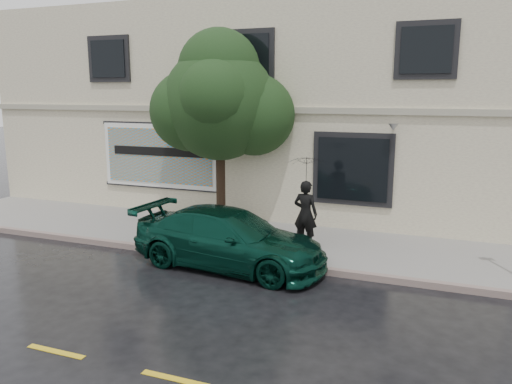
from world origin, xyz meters
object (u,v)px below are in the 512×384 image
(car, at_px, (229,239))
(pedestrian, at_px, (305,214))
(fire_hydrant, at_px, (159,226))
(street_tree, at_px, (220,104))

(car, distance_m, pedestrian, 2.23)
(car, relative_size, fire_hydrant, 6.02)
(street_tree, bearing_deg, car, -61.89)
(street_tree, bearing_deg, pedestrian, -23.36)
(pedestrian, height_order, fire_hydrant, pedestrian)
(car, xyz_separation_m, pedestrian, (1.41, 1.70, 0.34))
(car, relative_size, street_tree, 0.90)
(street_tree, xyz_separation_m, fire_hydrant, (-0.88, -2.15, -3.24))
(pedestrian, bearing_deg, fire_hydrant, 19.41)
(car, height_order, pedestrian, pedestrian)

